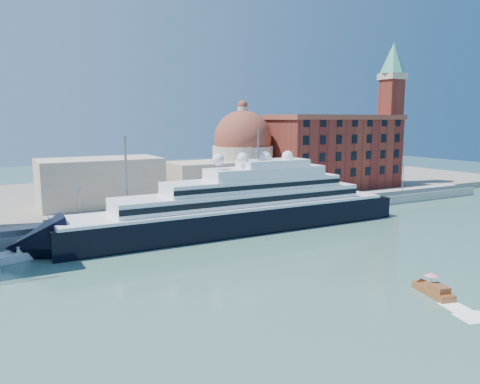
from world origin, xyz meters
TOP-DOWN VIEW (x-y plane):
  - ground at (0.00, 0.00)m, footprint 400.00×400.00m
  - quay at (0.00, 34.00)m, footprint 180.00×10.00m
  - land at (0.00, 75.00)m, footprint 260.00×72.00m
  - quay_fence at (0.00, 29.50)m, footprint 180.00×0.10m
  - superyacht at (-1.88, 23.00)m, footprint 84.85×11.76m
  - service_barge at (-42.15, 22.90)m, footprint 12.28×7.30m
  - water_taxi at (6.61, -22.99)m, footprint 3.73×6.88m
  - warehouse at (52.00, 52.00)m, footprint 43.00×19.00m
  - campanile at (76.00, 52.00)m, footprint 8.40×8.40m
  - church at (6.39, 57.72)m, footprint 66.00×18.00m
  - lamp_posts at (-12.67, 32.27)m, footprint 120.80×2.40m

SIDE VIEW (x-z plane):
  - ground at x=0.00m, z-range 0.00..0.00m
  - water_taxi at x=6.61m, z-range -0.81..2.30m
  - service_barge at x=-42.15m, z-range -0.56..2.06m
  - land at x=0.00m, z-range 0.00..2.00m
  - quay at x=0.00m, z-range 0.00..2.50m
  - quay_fence at x=0.00m, z-range 2.50..3.70m
  - superyacht at x=-1.88m, z-range -8.30..17.06m
  - lamp_posts at x=-12.67m, z-range 0.84..18.84m
  - church at x=6.39m, z-range -1.84..23.66m
  - warehouse at x=52.00m, z-range 2.16..25.41m
  - campanile at x=76.00m, z-range 5.26..52.26m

